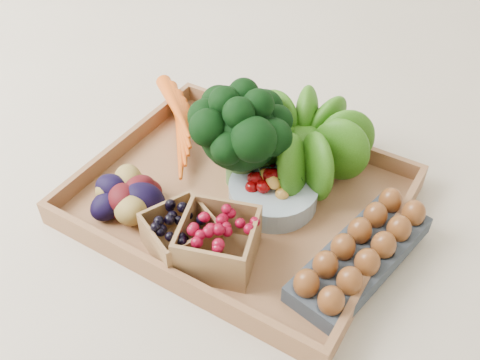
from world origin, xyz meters
The scene contains 10 objects.
ground centered at (0.00, 0.00, 0.00)m, with size 4.00×4.00×0.00m, color beige.
tray centered at (0.00, 0.00, 0.01)m, with size 0.55×0.45×0.01m, color #9A6840.
carrots centered at (-0.20, 0.10, 0.04)m, with size 0.22×0.16×0.05m, color #E15512, non-canonical shape.
lettuce centered at (0.06, 0.13, 0.10)m, with size 0.17×0.17×0.17m, color #22500C.
broccoli centered at (-0.02, 0.04, 0.09)m, with size 0.19×0.19×0.15m, color black, non-canonical shape.
cherry_bowl centered at (0.06, 0.02, 0.04)m, with size 0.16×0.16×0.04m, color #8C9EA5.
egg_carton centered at (0.24, -0.03, 0.03)m, with size 0.10×0.28×0.03m, color #3A4049.
potatoes centered at (-0.16, -0.12, 0.06)m, with size 0.16×0.16×0.09m, color #3F0A0E, non-canonical shape.
punnet_blackberry centered at (-0.02, -0.15, 0.05)m, with size 0.10×0.10×0.07m, color black.
punnet_raspberry centered at (0.04, -0.14, 0.06)m, with size 0.12×0.12×0.08m, color maroon.
Camera 1 is at (0.36, -0.60, 0.71)m, focal length 40.00 mm.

